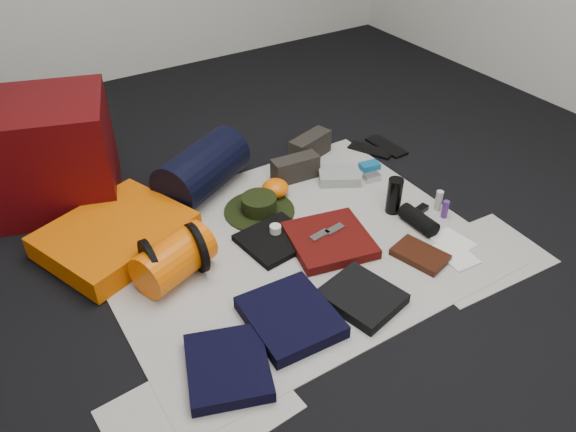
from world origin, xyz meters
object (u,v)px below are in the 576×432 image
paperback_book (420,255)px  navy_duffel (202,169)px  water_bottle (394,196)px  compact_camera (372,177)px  red_cabinet (43,154)px  stuff_sack (174,259)px  sleeping_pad (116,235)px

paperback_book → navy_duffel: bearing=104.6°
water_bottle → compact_camera: 0.29m
red_cabinet → stuff_sack: (0.28, -0.85, -0.16)m
navy_duffel → paperback_book: 1.13m
paperback_book → sleeping_pad: bearing=128.2°
water_bottle → navy_duffel: bearing=137.0°
navy_duffel → sleeping_pad: bearing=171.5°
red_cabinet → paperback_book: red_cabinet is taller
red_cabinet → stuff_sack: bearing=-53.6°
red_cabinet → stuff_sack: red_cabinet is taller
navy_duffel → paperback_book: (0.57, -0.97, -0.11)m
compact_camera → water_bottle: bearing=-98.0°
compact_camera → sleeping_pad: bearing=-177.9°
sleeping_pad → water_bottle: water_bottle is taller
red_cabinet → water_bottle: 1.67m
water_bottle → paperback_book: water_bottle is taller
compact_camera → paperback_book: size_ratio=0.38×
navy_duffel → compact_camera: size_ratio=5.72×
stuff_sack → paperback_book: bearing=-25.9°
red_cabinet → compact_camera: (1.44, -0.71, -0.24)m
water_bottle → paperback_book: bearing=-111.2°
stuff_sack → paperback_book: (0.94, -0.45, -0.08)m
paperback_book → stuff_sack: bearing=138.5°
stuff_sack → sleeping_pad: bearing=112.8°
stuff_sack → navy_duffel: 0.64m
stuff_sack → compact_camera: 1.17m
sleeping_pad → navy_duffel: navy_duffel is taller
stuff_sack → water_bottle: size_ratio=1.78×
stuff_sack → compact_camera: (1.15, 0.14, -0.08)m
water_bottle → compact_camera: size_ratio=2.11×
red_cabinet → sleeping_pad: bearing=-56.5°
paperback_book → red_cabinet: bearing=117.4°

